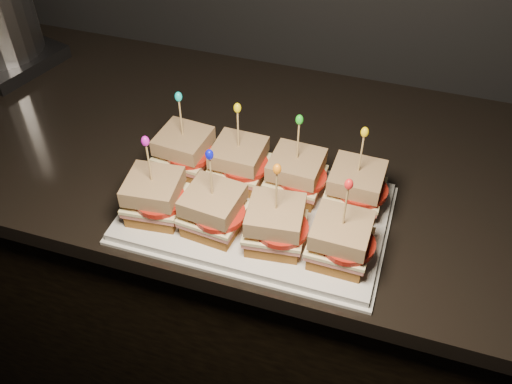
% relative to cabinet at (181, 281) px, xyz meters
% --- Properties ---
extents(cabinet, '(2.36, 0.59, 0.89)m').
position_rel_cabinet_xyz_m(cabinet, '(0.00, 0.00, 0.00)').
color(cabinet, black).
rests_on(cabinet, ground).
extents(granite_slab, '(2.40, 0.63, 0.03)m').
position_rel_cabinet_xyz_m(granite_slab, '(0.00, 0.00, 0.46)').
color(granite_slab, black).
rests_on(granite_slab, cabinet).
extents(platter, '(0.41, 0.26, 0.02)m').
position_rel_cabinet_xyz_m(platter, '(0.25, -0.17, 0.49)').
color(platter, silver).
rests_on(platter, granite_slab).
extents(platter_rim, '(0.43, 0.27, 0.01)m').
position_rel_cabinet_xyz_m(platter_rim, '(0.25, -0.17, 0.48)').
color(platter_rim, silver).
rests_on(platter_rim, granite_slab).
extents(sandwich_0_bread_bot, '(0.09, 0.09, 0.02)m').
position_rel_cabinet_xyz_m(sandwich_0_bread_bot, '(0.11, -0.11, 0.51)').
color(sandwich_0_bread_bot, brown).
rests_on(sandwich_0_bread_bot, platter).
extents(sandwich_0_ham, '(0.09, 0.09, 0.01)m').
position_rel_cabinet_xyz_m(sandwich_0_ham, '(0.11, -0.11, 0.52)').
color(sandwich_0_ham, '#CA655A').
rests_on(sandwich_0_ham, sandwich_0_bread_bot).
extents(sandwich_0_cheese, '(0.10, 0.09, 0.01)m').
position_rel_cabinet_xyz_m(sandwich_0_cheese, '(0.11, -0.11, 0.53)').
color(sandwich_0_cheese, '#FFF2AC').
rests_on(sandwich_0_cheese, sandwich_0_ham).
extents(sandwich_0_tomato, '(0.08, 0.08, 0.01)m').
position_rel_cabinet_xyz_m(sandwich_0_tomato, '(0.12, -0.11, 0.54)').
color(sandwich_0_tomato, '#AE1F13').
rests_on(sandwich_0_tomato, sandwich_0_cheese).
extents(sandwich_0_bread_top, '(0.09, 0.09, 0.03)m').
position_rel_cabinet_xyz_m(sandwich_0_bread_top, '(0.11, -0.11, 0.56)').
color(sandwich_0_bread_top, brown).
rests_on(sandwich_0_bread_top, sandwich_0_tomato).
extents(sandwich_0_pick, '(0.00, 0.00, 0.09)m').
position_rel_cabinet_xyz_m(sandwich_0_pick, '(0.11, -0.11, 0.60)').
color(sandwich_0_pick, tan).
rests_on(sandwich_0_pick, sandwich_0_bread_top).
extents(sandwich_0_frill, '(0.01, 0.01, 0.02)m').
position_rel_cabinet_xyz_m(sandwich_0_frill, '(0.11, -0.11, 0.65)').
color(sandwich_0_frill, '#0FC8C8').
rests_on(sandwich_0_frill, sandwich_0_pick).
extents(sandwich_1_bread_bot, '(0.08, 0.08, 0.02)m').
position_rel_cabinet_xyz_m(sandwich_1_bread_bot, '(0.20, -0.11, 0.51)').
color(sandwich_1_bread_bot, brown).
rests_on(sandwich_1_bread_bot, platter).
extents(sandwich_1_ham, '(0.09, 0.09, 0.01)m').
position_rel_cabinet_xyz_m(sandwich_1_ham, '(0.20, -0.11, 0.52)').
color(sandwich_1_ham, '#CA655A').
rests_on(sandwich_1_ham, sandwich_1_bread_bot).
extents(sandwich_1_cheese, '(0.09, 0.09, 0.01)m').
position_rel_cabinet_xyz_m(sandwich_1_cheese, '(0.20, -0.11, 0.53)').
color(sandwich_1_cheese, '#FFF2AC').
rests_on(sandwich_1_cheese, sandwich_1_ham).
extents(sandwich_1_tomato, '(0.08, 0.08, 0.01)m').
position_rel_cabinet_xyz_m(sandwich_1_tomato, '(0.22, -0.11, 0.54)').
color(sandwich_1_tomato, '#AE1F13').
rests_on(sandwich_1_tomato, sandwich_1_cheese).
extents(sandwich_1_bread_top, '(0.08, 0.08, 0.03)m').
position_rel_cabinet_xyz_m(sandwich_1_bread_top, '(0.20, -0.11, 0.56)').
color(sandwich_1_bread_top, brown).
rests_on(sandwich_1_bread_top, sandwich_1_tomato).
extents(sandwich_1_pick, '(0.00, 0.00, 0.09)m').
position_rel_cabinet_xyz_m(sandwich_1_pick, '(0.20, -0.11, 0.60)').
color(sandwich_1_pick, tan).
rests_on(sandwich_1_pick, sandwich_1_bread_top).
extents(sandwich_1_frill, '(0.01, 0.01, 0.02)m').
position_rel_cabinet_xyz_m(sandwich_1_frill, '(0.20, -0.11, 0.65)').
color(sandwich_1_frill, yellow).
rests_on(sandwich_1_frill, sandwich_1_pick).
extents(sandwich_2_bread_bot, '(0.08, 0.08, 0.02)m').
position_rel_cabinet_xyz_m(sandwich_2_bread_bot, '(0.30, -0.11, 0.51)').
color(sandwich_2_bread_bot, brown).
rests_on(sandwich_2_bread_bot, platter).
extents(sandwich_2_ham, '(0.09, 0.09, 0.01)m').
position_rel_cabinet_xyz_m(sandwich_2_ham, '(0.30, -0.11, 0.52)').
color(sandwich_2_ham, '#CA655A').
rests_on(sandwich_2_ham, sandwich_2_bread_bot).
extents(sandwich_2_cheese, '(0.09, 0.09, 0.01)m').
position_rel_cabinet_xyz_m(sandwich_2_cheese, '(0.30, -0.11, 0.53)').
color(sandwich_2_cheese, '#FFF2AC').
rests_on(sandwich_2_cheese, sandwich_2_ham).
extents(sandwich_2_tomato, '(0.08, 0.08, 0.01)m').
position_rel_cabinet_xyz_m(sandwich_2_tomato, '(0.31, -0.11, 0.54)').
color(sandwich_2_tomato, '#AE1F13').
rests_on(sandwich_2_tomato, sandwich_2_cheese).
extents(sandwich_2_bread_top, '(0.08, 0.08, 0.03)m').
position_rel_cabinet_xyz_m(sandwich_2_bread_top, '(0.30, -0.11, 0.56)').
color(sandwich_2_bread_top, brown).
rests_on(sandwich_2_bread_top, sandwich_2_tomato).
extents(sandwich_2_pick, '(0.00, 0.00, 0.09)m').
position_rel_cabinet_xyz_m(sandwich_2_pick, '(0.30, -0.11, 0.60)').
color(sandwich_2_pick, tan).
rests_on(sandwich_2_pick, sandwich_2_bread_top).
extents(sandwich_2_frill, '(0.01, 0.01, 0.02)m').
position_rel_cabinet_xyz_m(sandwich_2_frill, '(0.30, -0.11, 0.65)').
color(sandwich_2_frill, green).
rests_on(sandwich_2_frill, sandwich_2_pick).
extents(sandwich_3_bread_bot, '(0.08, 0.08, 0.02)m').
position_rel_cabinet_xyz_m(sandwich_3_bread_bot, '(0.40, -0.11, 0.51)').
color(sandwich_3_bread_bot, brown).
rests_on(sandwich_3_bread_bot, platter).
extents(sandwich_3_ham, '(0.09, 0.09, 0.01)m').
position_rel_cabinet_xyz_m(sandwich_3_ham, '(0.40, -0.11, 0.52)').
color(sandwich_3_ham, '#CA655A').
rests_on(sandwich_3_ham, sandwich_3_bread_bot).
extents(sandwich_3_cheese, '(0.09, 0.09, 0.01)m').
position_rel_cabinet_xyz_m(sandwich_3_cheese, '(0.40, -0.11, 0.53)').
color(sandwich_3_cheese, '#FFF2AC').
rests_on(sandwich_3_cheese, sandwich_3_ham).
extents(sandwich_3_tomato, '(0.08, 0.08, 0.01)m').
position_rel_cabinet_xyz_m(sandwich_3_tomato, '(0.41, -0.11, 0.54)').
color(sandwich_3_tomato, '#AE1F13').
rests_on(sandwich_3_tomato, sandwich_3_cheese).
extents(sandwich_3_bread_top, '(0.08, 0.08, 0.03)m').
position_rel_cabinet_xyz_m(sandwich_3_bread_top, '(0.40, -0.11, 0.56)').
color(sandwich_3_bread_top, brown).
rests_on(sandwich_3_bread_top, sandwich_3_tomato).
extents(sandwich_3_pick, '(0.00, 0.00, 0.09)m').
position_rel_cabinet_xyz_m(sandwich_3_pick, '(0.40, -0.11, 0.60)').
color(sandwich_3_pick, tan).
rests_on(sandwich_3_pick, sandwich_3_bread_top).
extents(sandwich_3_frill, '(0.01, 0.01, 0.02)m').
position_rel_cabinet_xyz_m(sandwich_3_frill, '(0.40, -0.11, 0.65)').
color(sandwich_3_frill, yellow).
rests_on(sandwich_3_frill, sandwich_3_pick).
extents(sandwich_4_bread_bot, '(0.09, 0.09, 0.02)m').
position_rel_cabinet_xyz_m(sandwich_4_bread_bot, '(0.11, -0.22, 0.51)').
color(sandwich_4_bread_bot, brown).
rests_on(sandwich_4_bread_bot, platter).
extents(sandwich_4_ham, '(0.10, 0.09, 0.01)m').
position_rel_cabinet_xyz_m(sandwich_4_ham, '(0.11, -0.22, 0.52)').
color(sandwich_4_ham, '#CA655A').
rests_on(sandwich_4_ham, sandwich_4_bread_bot).
extents(sandwich_4_cheese, '(0.10, 0.09, 0.01)m').
position_rel_cabinet_xyz_m(sandwich_4_cheese, '(0.11, -0.22, 0.53)').
color(sandwich_4_cheese, '#FFF2AC').
rests_on(sandwich_4_cheese, sandwich_4_ham).
extents(sandwich_4_tomato, '(0.08, 0.08, 0.01)m').
position_rel_cabinet_xyz_m(sandwich_4_tomato, '(0.12, -0.23, 0.54)').
color(sandwich_4_tomato, '#AE1F13').
rests_on(sandwich_4_tomato, sandwich_4_cheese).
extents(sandwich_4_bread_top, '(0.09, 0.09, 0.03)m').
position_rel_cabinet_xyz_m(sandwich_4_bread_top, '(0.11, -0.22, 0.56)').
color(sandwich_4_bread_top, brown).
rests_on(sandwich_4_bread_top, sandwich_4_tomato).
extents(sandwich_4_pick, '(0.00, 0.00, 0.09)m').
position_rel_cabinet_xyz_m(sandwich_4_pick, '(0.11, -0.22, 0.60)').
color(sandwich_4_pick, tan).
rests_on(sandwich_4_pick, sandwich_4_bread_top).
extents(sandwich_4_frill, '(0.01, 0.01, 0.02)m').
position_rel_cabinet_xyz_m(sandwich_4_frill, '(0.11, -0.22, 0.65)').
color(sandwich_4_frill, '#CB15C5').
rests_on(sandwich_4_frill, sandwich_4_pick).
extents(sandwich_5_bread_bot, '(0.09, 0.09, 0.02)m').
position_rel_cabinet_xyz_m(sandwich_5_bread_bot, '(0.20, -0.22, 0.51)').
color(sandwich_5_bread_bot, brown).
rests_on(sandwich_5_bread_bot, platter).
extents(sandwich_5_ham, '(0.10, 0.09, 0.01)m').
position_rel_cabinet_xyz_m(sandwich_5_ham, '(0.20, -0.22, 0.52)').
color(sandwich_5_ham, '#CA655A').
rests_on(sandwich_5_ham, sandwich_5_bread_bot).
extents(sandwich_5_cheese, '(0.10, 0.09, 0.01)m').
position_rel_cabinet_xyz_m(sandwich_5_cheese, '(0.20, -0.22, 0.53)').
color(sandwich_5_cheese, '#FFF2AC').
rests_on(sandwich_5_cheese, sandwich_5_ham).
extents(sandwich_5_tomato, '(0.08, 0.08, 0.01)m').
position_rel_cabinet_xyz_m(sandwich_5_tomato, '(0.22, -0.23, 0.54)').
color(sandwich_5_tomato, '#AE1F13').
rests_on(sandwich_5_tomato, sandwich_5_cheese).
extents(sandwich_5_bread_top, '(0.09, 0.09, 0.03)m').
position_rel_cabinet_xyz_m(sandwich_5_bread_top, '(0.20, -0.22, 0.56)').
color(sandwich_5_bread_top, brown).
rests_on(sandwich_5_bread_top, sandwich_5_tomato).
extents(sandwich_5_pick, '(0.00, 0.00, 0.09)m').
position_rel_cabinet_xyz_m(sandwich_5_pick, '(0.20, -0.22, 0.60)').
color(sandwich_5_pick, tan).
rests_on(sandwich_5_pick, sandwich_5_bread_top).
extents(sandwich_5_frill, '(0.01, 0.01, 0.02)m').
position_rel_cabinet_xyz_m(sandwich_5_frill, '(0.20, -0.22, 0.65)').
color(sandwich_5_frill, '#0A0ECE').
rests_on(sandwich_5_frill, sandwich_5_pick).
extents(sandwich_6_bread_bot, '(0.09, 0.09, 0.02)m').
position_rel_cabinet_xyz_m(sandwich_6_bread_bot, '(0.30, -0.22, 0.51)').
color(sandwich_6_bread_bot, brown).
rests_on(sandwich_6_bread_bot, platter).
extents(sandwich_6_ham, '(0.10, 0.09, 0.01)m').
position_rel_cabinet_xyz_m(sandwich_6_ham, '(0.30, -0.22, 0.52)').
color(sandwich_6_ham, '#CA655A').
rests_on(sandwich_6_ham, sandwich_6_bread_bot).
extents(sandwich_6_cheese, '(0.10, 0.10, 0.01)m').
position_rel_cabinet_xyz_m(sandwich_6_cheese, '(0.30, -0.22, 0.53)').
color(sandwich_6_cheese, '#FFF2AC').
rests_on(sandwich_6_cheese, sandwich_6_ham).
extents(sandwich_6_tomato, '(0.08, 0.08, 0.01)m').
position_rel_cabinet_xyz_m(sandwich_6_tomato, '(0.31, -0.23, 0.54)').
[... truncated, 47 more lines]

